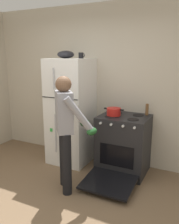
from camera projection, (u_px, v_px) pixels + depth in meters
name	position (u px, v px, depth m)	size (l,w,h in m)	color
ground	(33.00, 217.00, 2.80)	(8.00, 8.00, 0.00)	brown
kitchen_wall_back	(101.00, 85.00, 4.19)	(6.00, 0.10, 2.70)	beige
refrigerator	(71.00, 112.00, 4.13)	(0.68, 0.72, 1.81)	white
stove_range	(123.00, 145.00, 3.80)	(0.76, 1.24, 0.94)	black
person_cook	(67.00, 125.00, 3.19)	(0.63, 0.66, 1.60)	black
red_pot	(114.00, 112.00, 3.71)	(0.32, 0.22, 0.12)	red
coffee_mug	(81.00, 55.00, 3.87)	(0.11, 0.08, 0.10)	black
pepper_mill	(147.00, 109.00, 3.72)	(0.05, 0.05, 0.18)	brown
mixing_bowl	(66.00, 54.00, 3.94)	(0.28, 0.28, 0.13)	black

